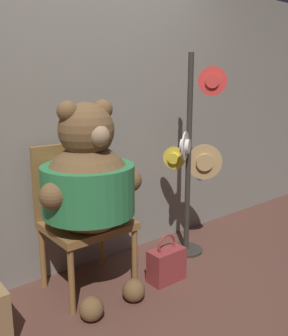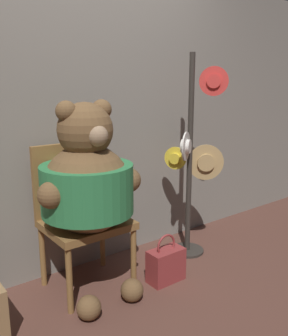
# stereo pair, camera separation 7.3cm
# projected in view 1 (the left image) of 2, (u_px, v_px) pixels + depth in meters

# --- Properties ---
(ground_plane) EXTENTS (14.00, 14.00, 0.00)m
(ground_plane) POSITION_uv_depth(u_px,v_px,m) (132.00, 301.00, 2.48)
(ground_plane) COLOR brown
(wall_back) EXTENTS (8.00, 0.10, 2.25)m
(wall_back) POSITION_uv_depth(u_px,v_px,m) (73.00, 122.00, 2.75)
(wall_back) COLOR gray
(wall_back) RESTS_ON ground_plane
(chair) EXTENTS (0.55, 0.48, 1.00)m
(chair) POSITION_uv_depth(u_px,v_px,m) (81.00, 210.00, 2.59)
(chair) COLOR olive
(chair) RESTS_ON ground_plane
(teddy_bear) EXTENTS (0.72, 0.64, 1.31)m
(teddy_bear) POSITION_uv_depth(u_px,v_px,m) (89.00, 184.00, 2.40)
(teddy_bear) COLOR brown
(teddy_bear) RESTS_ON ground_plane
(hat_display_rack) EXTENTS (0.44, 0.40, 1.64)m
(hat_display_rack) POSITION_uv_depth(u_px,v_px,m) (192.00, 164.00, 3.02)
(hat_display_rack) COLOR #332D28
(hat_display_rack) RESTS_ON ground_plane
(handbag_on_ground) EXTENTS (0.27, 0.14, 0.36)m
(handbag_on_ground) POSITION_uv_depth(u_px,v_px,m) (166.00, 264.00, 2.71)
(handbag_on_ground) COLOR maroon
(handbag_on_ground) RESTS_ON ground_plane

